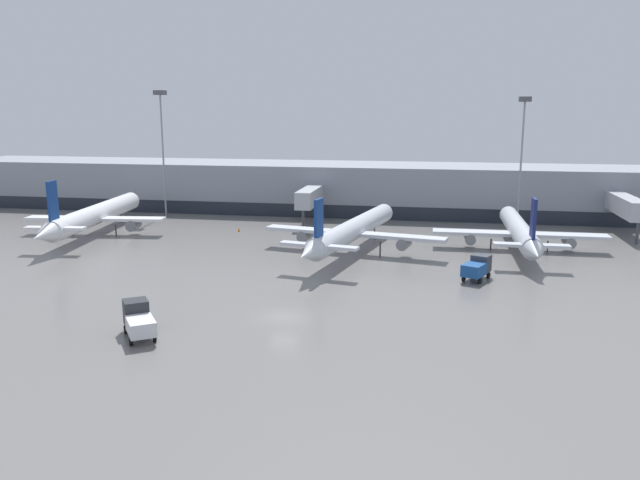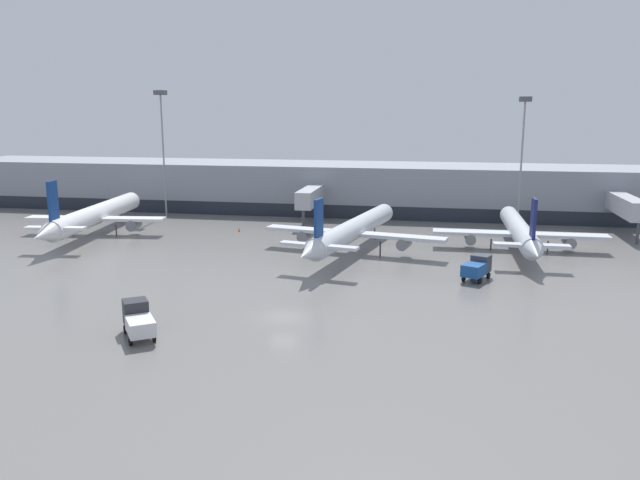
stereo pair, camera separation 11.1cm
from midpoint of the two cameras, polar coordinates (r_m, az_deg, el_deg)
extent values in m
plane|color=slate|center=(58.54, -3.28, -7.02)|extent=(320.00, 320.00, 0.00)
cube|color=gray|center=(117.42, 3.97, 4.74)|extent=(160.00, 16.00, 9.00)
cube|color=#1E232D|center=(109.98, 3.45, 2.53)|extent=(156.80, 0.10, 2.40)
cube|color=#A8AAB2|center=(105.59, 26.25, 2.81)|extent=(2.60, 14.26, 2.80)
cylinder|color=#3F4247|center=(99.86, 27.07, 0.54)|extent=(0.44, 0.44, 3.20)
cube|color=#A8AAB2|center=(104.78, -0.89, 3.97)|extent=(2.60, 12.09, 2.80)
cylinder|color=#3F4247|center=(99.98, -1.51, 1.85)|extent=(0.44, 0.44, 3.20)
cylinder|color=white|center=(102.40, -19.66, 2.25)|extent=(6.32, 29.21, 2.97)
cone|color=white|center=(117.21, -16.55, 3.58)|extent=(3.18, 3.57, 2.82)
cone|color=white|center=(87.55, -23.98, 0.40)|extent=(3.17, 4.73, 2.67)
cube|color=white|center=(101.84, -19.80, 1.86)|extent=(21.58, 5.08, 0.44)
cube|color=white|center=(90.45, -23.01, 1.01)|extent=(8.25, 2.40, 0.35)
cube|color=navy|center=(89.92, -23.19, 3.18)|extent=(0.63, 2.37, 5.74)
cylinder|color=slate|center=(104.53, -22.78, 1.37)|extent=(1.95, 3.04, 1.63)
cylinder|color=slate|center=(99.73, -16.61, 1.34)|extent=(1.95, 3.04, 1.63)
cylinder|color=#2D2D33|center=(111.34, -17.67, 1.95)|extent=(0.20, 0.20, 1.77)
cylinder|color=#2D2D33|center=(102.89, -21.65, 0.89)|extent=(0.20, 0.20, 1.77)
cylinder|color=#2D2D33|center=(100.12, -18.11, 0.86)|extent=(0.20, 0.20, 1.77)
cylinder|color=silver|center=(89.98, 17.76, 0.92)|extent=(2.77, 25.37, 2.65)
cone|color=silver|center=(103.82, 16.80, 2.36)|extent=(2.53, 2.93, 2.52)
cone|color=silver|center=(75.75, 19.12, -1.14)|extent=(2.41, 3.99, 2.39)
cube|color=silver|center=(89.46, 17.79, 0.51)|extent=(23.29, 2.82, 0.44)
cube|color=silver|center=(78.60, 18.81, -0.47)|extent=(8.85, 1.56, 0.35)
cube|color=navy|center=(78.03, 18.96, 1.75)|extent=(0.37, 2.44, 5.14)
cylinder|color=slate|center=(88.99, 13.60, 0.16)|extent=(1.47, 2.99, 1.46)
cylinder|color=slate|center=(90.71, 21.84, -0.15)|extent=(1.47, 2.99, 1.46)
cylinder|color=#2D2D33|center=(98.38, 17.10, 0.68)|extent=(0.20, 0.20, 1.56)
cylinder|color=#2D2D33|center=(88.71, 15.40, -0.39)|extent=(0.20, 0.20, 1.56)
cylinder|color=#2D2D33|center=(89.70, 20.14, -0.56)|extent=(0.20, 0.20, 1.56)
cylinder|color=silver|center=(83.95, 3.25, 1.06)|extent=(8.20, 28.50, 2.73)
cone|color=silver|center=(98.80, 6.17, 2.64)|extent=(3.13, 3.45, 2.60)
cone|color=silver|center=(69.00, -1.07, -1.28)|extent=(3.21, 4.50, 2.46)
cube|color=silver|center=(83.39, 3.09, 0.61)|extent=(24.94, 7.12, 0.44)
cube|color=silver|center=(71.82, -0.08, -0.53)|extent=(9.56, 3.12, 0.35)
cube|color=navy|center=(71.24, -0.08, 1.83)|extent=(0.76, 2.13, 4.91)
cylinder|color=slate|center=(85.99, -1.33, 0.40)|extent=(1.97, 2.81, 1.50)
cylinder|color=slate|center=(81.64, 7.74, -0.32)|extent=(1.97, 2.81, 1.50)
cylinder|color=#2D2D33|center=(93.05, 5.06, 0.69)|extent=(0.20, 0.20, 2.02)
cylinder|color=#2D2D33|center=(84.41, 0.36, -0.41)|extent=(0.20, 0.20, 2.02)
cylinder|color=#2D2D33|center=(81.90, 5.57, -0.85)|extent=(0.20, 0.20, 2.02)
cube|color=#19478C|center=(71.76, 13.91, -2.66)|extent=(3.01, 3.36, 1.34)
cube|color=#333842|center=(73.72, 14.54, -2.07)|extent=(2.48, 2.34, 1.95)
cylinder|color=black|center=(74.40, 13.84, -2.96)|extent=(0.51, 0.74, 0.70)
cylinder|color=black|center=(73.80, 15.19, -3.15)|extent=(0.51, 0.74, 0.70)
cylinder|color=black|center=(71.89, 13.04, -3.43)|extent=(0.51, 0.74, 0.70)
cylinder|color=black|center=(71.26, 14.43, -3.64)|extent=(0.51, 0.74, 0.70)
cube|color=silver|center=(54.14, -16.03, -7.58)|extent=(3.51, 3.75, 1.24)
cube|color=#26282D|center=(56.35, -16.45, -6.34)|extent=(2.73, 2.71, 2.17)
cylinder|color=black|center=(56.76, -17.33, -7.79)|extent=(0.61, 0.72, 0.70)
cylinder|color=black|center=(56.99, -15.42, -7.60)|extent=(0.61, 0.72, 0.70)
cylinder|color=black|center=(53.84, -16.89, -8.84)|extent=(0.61, 0.72, 0.70)
cylinder|color=black|center=(54.08, -14.88, -8.63)|extent=(0.61, 0.72, 0.70)
cone|color=orange|center=(99.26, -7.38, 0.95)|extent=(0.41, 0.41, 0.71)
cylinder|color=gray|center=(105.52, 17.94, 6.45)|extent=(0.30, 0.30, 20.14)
cube|color=#4C4C51|center=(105.17, 18.30, 12.13)|extent=(1.80, 1.80, 0.80)
cylinder|color=gray|center=(115.49, -14.08, 7.40)|extent=(0.30, 0.30, 21.44)
cube|color=#4C4C51|center=(115.24, -14.37, 12.92)|extent=(1.80, 1.80, 0.80)
camera|label=1|loc=(0.06, -89.96, 0.01)|focal=35.00mm
camera|label=2|loc=(0.06, 90.04, -0.01)|focal=35.00mm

